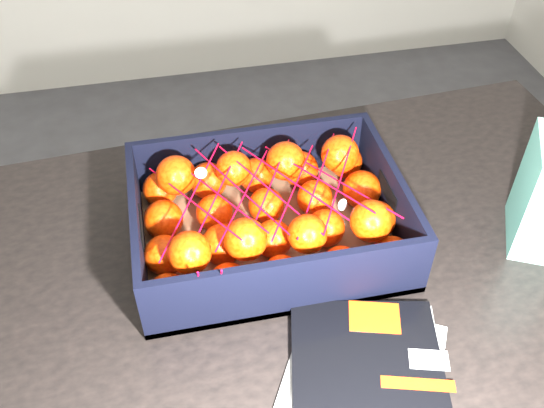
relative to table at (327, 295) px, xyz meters
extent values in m
cube|color=black|center=(0.00, 0.00, 0.08)|extent=(1.25, 0.88, 0.04)
cylinder|color=black|center=(-0.55, 0.35, -0.30)|extent=(0.06, 0.06, 0.71)
cylinder|color=black|center=(0.55, 0.35, -0.30)|extent=(0.06, 0.06, 0.71)
cube|color=beige|center=(-0.03, -0.24, 0.10)|extent=(0.32, 0.35, 0.01)
cube|color=beige|center=(-0.02, -0.24, 0.11)|extent=(0.27, 0.32, 0.01)
cube|color=black|center=(-0.02, -0.24, 0.11)|extent=(0.27, 0.32, 0.01)
cube|color=red|center=(0.03, -0.14, 0.12)|extent=(0.09, 0.07, 0.00)
cube|color=white|center=(0.08, -0.23, 0.12)|extent=(0.06, 0.05, 0.00)
cube|color=red|center=(0.05, -0.26, 0.12)|extent=(0.10, 0.05, 0.00)
cube|color=brown|center=(-0.09, 0.06, 0.10)|extent=(0.44, 0.33, 0.01)
cube|color=black|center=(-0.09, 0.22, 0.16)|extent=(0.44, 0.01, 0.12)
cube|color=black|center=(-0.09, -0.09, 0.16)|extent=(0.44, 0.01, 0.12)
cube|color=black|center=(-0.31, 0.06, 0.16)|extent=(0.01, 0.30, 0.12)
cube|color=black|center=(0.12, 0.06, 0.16)|extent=(0.01, 0.30, 0.12)
sphere|color=#F33305|center=(-0.27, -0.06, 0.14)|extent=(0.06, 0.06, 0.06)
sphere|color=#F33305|center=(-0.27, 0.02, 0.14)|extent=(0.06, 0.06, 0.06)
sphere|color=#F33305|center=(-0.26, 0.10, 0.14)|extent=(0.07, 0.07, 0.07)
sphere|color=#F33305|center=(-0.26, 0.18, 0.14)|extent=(0.06, 0.06, 0.06)
sphere|color=#F33305|center=(-0.18, -0.06, 0.14)|extent=(0.06, 0.06, 0.06)
sphere|color=#F33305|center=(-0.18, 0.03, 0.14)|extent=(0.07, 0.07, 0.07)
sphere|color=#F33305|center=(-0.18, 0.10, 0.14)|extent=(0.06, 0.06, 0.06)
sphere|color=#F33305|center=(-0.18, 0.18, 0.14)|extent=(0.07, 0.07, 0.07)
sphere|color=#F33305|center=(-0.10, -0.05, 0.14)|extent=(0.06, 0.06, 0.06)
sphere|color=#F33305|center=(-0.09, 0.02, 0.14)|extent=(0.06, 0.06, 0.06)
sphere|color=#F33305|center=(-0.09, 0.10, 0.14)|extent=(0.06, 0.06, 0.06)
sphere|color=#F33305|center=(-0.09, 0.18, 0.14)|extent=(0.06, 0.06, 0.06)
sphere|color=#F33305|center=(0.00, -0.05, 0.14)|extent=(0.06, 0.06, 0.06)
sphere|color=#F33305|center=(0.00, 0.03, 0.14)|extent=(0.06, 0.06, 0.06)
sphere|color=#F33305|center=(0.00, 0.10, 0.14)|extent=(0.06, 0.06, 0.06)
sphere|color=#F33305|center=(-0.01, 0.18, 0.14)|extent=(0.07, 0.07, 0.07)
sphere|color=#F33305|center=(0.08, -0.05, 0.14)|extent=(0.06, 0.06, 0.06)
sphere|color=#F33305|center=(0.08, 0.03, 0.14)|extent=(0.07, 0.07, 0.07)
sphere|color=#F33305|center=(0.08, 0.11, 0.14)|extent=(0.07, 0.07, 0.07)
sphere|color=#F33305|center=(0.08, 0.19, 0.14)|extent=(0.06, 0.06, 0.06)
sphere|color=#F33305|center=(-0.23, -0.03, 0.19)|extent=(0.06, 0.06, 0.06)
sphere|color=#F33305|center=(-0.23, 0.15, 0.19)|extent=(0.07, 0.07, 0.07)
sphere|color=#F33305|center=(-0.14, -0.02, 0.19)|extent=(0.07, 0.07, 0.07)
sphere|color=#F33305|center=(-0.14, 0.15, 0.19)|extent=(0.06, 0.06, 0.06)
sphere|color=#F33305|center=(-0.05, -0.03, 0.19)|extent=(0.06, 0.06, 0.06)
sphere|color=#F33305|center=(-0.04, 0.15, 0.19)|extent=(0.07, 0.07, 0.07)
sphere|color=#F33305|center=(0.05, -0.02, 0.19)|extent=(0.07, 0.07, 0.07)
sphere|color=#F33305|center=(0.05, 0.15, 0.19)|extent=(0.07, 0.07, 0.07)
cylinder|color=red|center=(-0.21, 0.06, 0.21)|extent=(0.12, 0.23, 0.03)
cylinder|color=red|center=(-0.17, 0.07, 0.21)|extent=(0.12, 0.23, 0.03)
cylinder|color=red|center=(-0.13, 0.07, 0.21)|extent=(0.12, 0.23, 0.02)
cylinder|color=red|center=(-0.09, 0.06, 0.22)|extent=(0.12, 0.23, 0.01)
cylinder|color=red|center=(-0.05, 0.07, 0.22)|extent=(0.12, 0.23, 0.02)
cylinder|color=red|center=(-0.01, 0.07, 0.22)|extent=(0.12, 0.23, 0.03)
cylinder|color=red|center=(0.03, 0.06, 0.21)|extent=(0.12, 0.23, 0.04)
cylinder|color=red|center=(-0.21, 0.07, 0.21)|extent=(0.12, 0.23, 0.03)
cylinder|color=red|center=(-0.17, 0.07, 0.21)|extent=(0.12, 0.23, 0.02)
cylinder|color=red|center=(-0.13, 0.06, 0.21)|extent=(0.12, 0.23, 0.02)
cylinder|color=red|center=(-0.09, 0.07, 0.21)|extent=(0.12, 0.23, 0.02)
cylinder|color=red|center=(-0.05, 0.06, 0.21)|extent=(0.12, 0.23, 0.02)
cylinder|color=red|center=(-0.01, 0.07, 0.21)|extent=(0.12, 0.23, 0.01)
cylinder|color=red|center=(0.03, 0.07, 0.22)|extent=(0.12, 0.23, 0.02)
cylinder|color=red|center=(-0.22, -0.08, 0.19)|extent=(0.00, 0.03, 0.09)
cylinder|color=red|center=(-0.19, -0.08, 0.19)|extent=(0.01, 0.04, 0.08)
camera|label=1|loc=(-0.24, -0.64, 0.86)|focal=40.28mm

